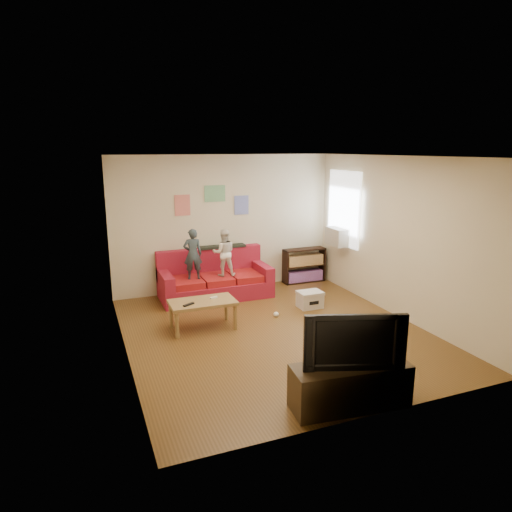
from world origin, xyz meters
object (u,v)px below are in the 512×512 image
object	(u,v)px
child_b	(224,253)
television	(353,339)
bookshelf	(304,267)
sofa	(214,281)
file_box	(310,299)
tv_stand	(350,386)
child_a	(193,254)
coffee_table	(203,305)

from	to	relation	value
child_b	television	distance (m)	4.15
bookshelf	child_b	bearing A→B (deg)	-168.23
sofa	file_box	bearing A→B (deg)	-41.92
sofa	tv_stand	size ratio (longest dim) A/B	1.59
sofa	file_box	size ratio (longest dim) A/B	4.84
child_a	tv_stand	xyz separation A→B (m)	(0.74, -4.15, -0.67)
child_b	bookshelf	size ratio (longest dim) A/B	0.98
coffee_table	tv_stand	xyz separation A→B (m)	(0.93, -2.80, -0.15)
coffee_table	bookshelf	world-z (taller)	bookshelf
child_a	child_b	size ratio (longest dim) A/B	1.06
child_a	coffee_table	distance (m)	1.46
sofa	tv_stand	world-z (taller)	sofa
coffee_table	bookshelf	distance (m)	3.23
child_a	file_box	size ratio (longest dim) A/B	2.18
bookshelf	coffee_table	bearing A→B (deg)	-147.09
child_b	coffee_table	size ratio (longest dim) A/B	0.87
sofa	coffee_table	xyz separation A→B (m)	(-0.64, -1.53, 0.09)
sofa	bookshelf	world-z (taller)	sofa
file_box	child_b	bearing A→B (deg)	139.07
sofa	bookshelf	xyz separation A→B (m)	(2.07, 0.23, 0.02)
bookshelf	tv_stand	xyz separation A→B (m)	(-1.78, -4.55, -0.08)
child_b	file_box	distance (m)	1.83
coffee_table	bookshelf	xyz separation A→B (m)	(2.71, 1.75, -0.07)
child_b	sofa	bearing A→B (deg)	-36.73
bookshelf	file_box	bearing A→B (deg)	-113.48
child_b	bookshelf	bearing A→B (deg)	-155.65
coffee_table	television	xyz separation A→B (m)	(0.93, -2.80, 0.41)
child_a	television	xyz separation A→B (m)	(0.74, -4.15, -0.10)
child_b	coffee_table	bearing A→B (deg)	72.25
bookshelf	television	bearing A→B (deg)	-111.38
tv_stand	television	xyz separation A→B (m)	(0.00, 0.00, 0.57)
file_box	tv_stand	xyz separation A→B (m)	(-1.13, -3.05, 0.10)
coffee_table	bookshelf	size ratio (longest dim) A/B	1.13
bookshelf	file_box	xyz separation A→B (m)	(-0.65, -1.50, -0.17)
tv_stand	bookshelf	bearing A→B (deg)	74.99
coffee_table	tv_stand	world-z (taller)	tv_stand
child_a	child_b	bearing A→B (deg)	-170.66
child_a	coffee_table	bearing A→B (deg)	91.26
child_a	child_b	distance (m)	0.60
file_box	television	distance (m)	3.32
file_box	television	world-z (taller)	television
sofa	television	world-z (taller)	television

